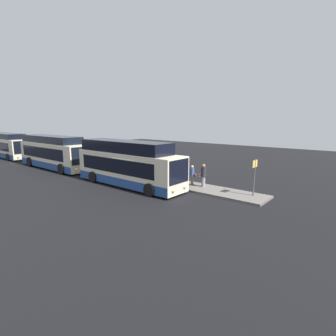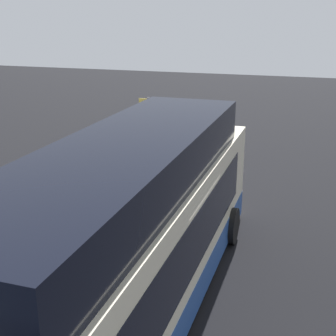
% 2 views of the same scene
% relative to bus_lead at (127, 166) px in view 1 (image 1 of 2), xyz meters
% --- Properties ---
extents(ground, '(80.00, 80.00, 0.00)m').
position_rel_bus_lead_xyz_m(ground, '(0.74, -0.02, -1.67)').
color(ground, black).
extents(platform, '(20.00, 2.52, 0.16)m').
position_rel_bus_lead_xyz_m(platform, '(0.74, 2.84, -1.59)').
color(platform, '#605B56').
rests_on(platform, ground).
extents(bus_lead, '(10.79, 2.77, 3.75)m').
position_rel_bus_lead_xyz_m(bus_lead, '(0.00, 0.00, 0.00)').
color(bus_lead, beige).
rests_on(bus_lead, ground).
extents(bus_second, '(11.52, 2.82, 3.70)m').
position_rel_bus_lead_xyz_m(bus_second, '(-12.58, -0.00, 0.01)').
color(bus_second, beige).
rests_on(bus_second, ground).
extents(bus_third, '(11.51, 2.80, 3.57)m').
position_rel_bus_lead_xyz_m(bus_third, '(-26.71, -0.00, -0.06)').
color(bus_third, beige).
rests_on(bus_third, ground).
extents(passenger_boarding, '(0.69, 0.55, 1.84)m').
position_rel_bus_lead_xyz_m(passenger_boarding, '(5.47, 3.16, -0.52)').
color(passenger_boarding, gray).
rests_on(passenger_boarding, platform).
extents(passenger_waiting, '(0.41, 0.58, 1.83)m').
position_rel_bus_lead_xyz_m(passenger_waiting, '(3.16, 2.82, -0.52)').
color(passenger_waiting, silver).
rests_on(passenger_waiting, platform).
extents(passenger_with_bags, '(0.42, 0.56, 1.64)m').
position_rel_bus_lead_xyz_m(passenger_with_bags, '(4.47, 3.07, -0.61)').
color(passenger_with_bags, '#6B604C').
rests_on(passenger_with_bags, platform).
extents(suitcase, '(0.39, 0.27, 0.86)m').
position_rel_bus_lead_xyz_m(suitcase, '(3.37, 2.33, -1.20)').
color(suitcase, maroon).
rests_on(suitcase, platform).
extents(sign_post, '(0.10, 0.79, 2.59)m').
position_rel_bus_lead_xyz_m(sign_post, '(9.57, 3.27, 0.16)').
color(sign_post, '#4C4C51').
rests_on(sign_post, platform).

